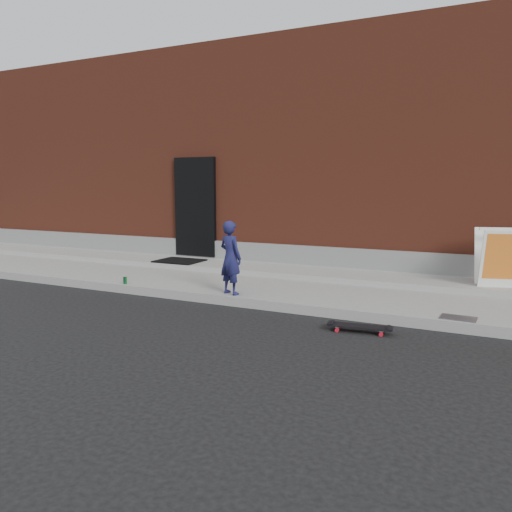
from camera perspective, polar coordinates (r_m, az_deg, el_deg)
The scene contains 10 objects.
ground at distance 7.92m, azimuth -2.48°, elevation -5.81°, with size 80.00×80.00×0.00m, color black.
sidewalk at distance 9.22m, azimuth 1.95°, elevation -3.33°, with size 20.00×3.00×0.15m, color gray.
apron at distance 10.01m, azimuth 4.04°, elevation -1.70°, with size 20.00×1.20×0.10m, color gray.
building at distance 14.25m, azimuth 11.14°, elevation 10.37°, with size 20.00×8.10×5.00m.
child at distance 8.03m, azimuth -2.93°, elevation -0.19°, with size 0.43×0.29×1.19m, color #1A1B4A.
skateboard at distance 6.70m, azimuth 11.76°, elevation -7.93°, with size 0.83×0.30×0.09m.
pizza_sign at distance 9.07m, azimuth 25.82°, elevation -0.11°, with size 0.74×0.81×0.97m.
soda_can at distance 9.22m, azimuth -14.74°, elevation -2.73°, with size 0.07×0.07×0.13m, color #198139.
doormat at distance 11.01m, azimuth -8.73°, elevation -0.55°, with size 0.96×0.78×0.03m, color black.
utility_plate at distance 7.19m, azimuth 22.13°, elevation -6.58°, with size 0.45×0.29×0.01m, color #56555B.
Camera 1 is at (3.65, -6.76, 1.91)m, focal length 35.00 mm.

